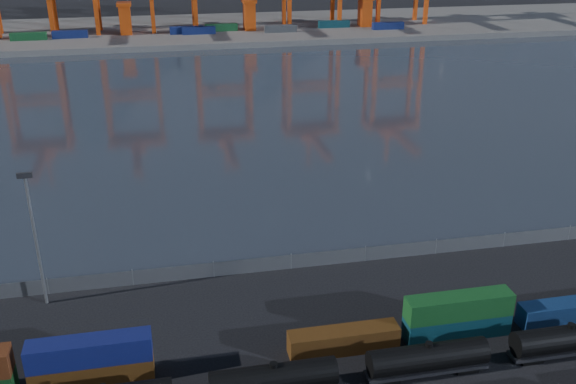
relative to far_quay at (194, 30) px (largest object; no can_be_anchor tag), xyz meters
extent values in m
plane|color=#282F3A|center=(0.00, -105.00, -0.99)|extent=(700.00, 700.00, 0.00)
cube|color=#514F4C|center=(0.00, 0.00, 0.00)|extent=(700.00, 70.00, 2.00)
cube|color=#563211|center=(-23.50, -199.65, 0.27)|extent=(11.76, 2.39, 2.55)
cube|color=navy|center=(-23.50, -199.65, 2.82)|extent=(11.76, 2.39, 2.55)
cube|color=#522F10|center=(1.95, -199.65, 0.27)|extent=(11.76, 2.39, 2.55)
cube|color=#0D3A47|center=(14.68, -199.65, 0.27)|extent=(11.76, 2.39, 2.55)
cube|color=#165520|center=(14.68, -199.65, 2.82)|extent=(11.76, 2.39, 2.55)
cube|color=navy|center=(28.23, -199.65, 0.27)|extent=(11.76, 2.39, 2.55)
cylinder|color=black|center=(-6.51, -205.08, 1.14)|extent=(12.10, 2.70, 2.70)
cylinder|color=black|center=(-6.51, -205.08, 2.63)|extent=(0.74, 0.74, 0.47)
cylinder|color=black|center=(8.99, -205.08, 1.14)|extent=(12.10, 2.70, 2.70)
cylinder|color=black|center=(8.99, -205.08, 2.63)|extent=(0.74, 0.74, 0.47)
cube|color=black|center=(8.99, -205.08, -0.35)|extent=(12.57, 1.86, 0.37)
cube|color=black|center=(4.80, -205.08, -0.72)|extent=(2.33, 1.68, 0.56)
cube|color=black|center=(13.18, -205.08, -0.72)|extent=(2.33, 1.68, 0.56)
cylinder|color=black|center=(24.49, -205.08, 1.14)|extent=(12.10, 2.70, 2.70)
cylinder|color=black|center=(24.49, -205.08, 2.63)|extent=(0.74, 0.74, 0.47)
cube|color=black|center=(24.49, -205.08, -0.35)|extent=(12.57, 1.86, 0.37)
cube|color=black|center=(20.30, -205.08, -0.72)|extent=(2.33, 1.68, 0.56)
cube|color=#595B5E|center=(0.00, -182.00, 0.00)|extent=(160.00, 0.06, 2.00)
cylinder|color=slate|center=(-30.00, -182.00, 0.10)|extent=(0.12, 0.12, 2.20)
cylinder|color=slate|center=(-20.00, -182.00, 0.10)|extent=(0.12, 0.12, 2.20)
cylinder|color=slate|center=(-10.00, -182.00, 0.10)|extent=(0.12, 0.12, 2.20)
cylinder|color=slate|center=(0.00, -182.00, 0.10)|extent=(0.12, 0.12, 2.20)
cylinder|color=slate|center=(10.00, -182.00, 0.10)|extent=(0.12, 0.12, 2.20)
cylinder|color=slate|center=(20.00, -182.00, 0.10)|extent=(0.12, 0.12, 2.20)
cylinder|color=slate|center=(30.00, -182.00, 0.10)|extent=(0.12, 0.12, 2.20)
cylinder|color=slate|center=(40.00, -182.00, 0.10)|extent=(0.12, 0.12, 2.20)
cylinder|color=slate|center=(-30.00, -184.00, 7.00)|extent=(0.36, 0.36, 16.00)
cube|color=black|center=(-30.00, -184.00, 15.30)|extent=(1.60, 0.40, 0.60)
cube|color=navy|center=(0.66, -15.32, 2.30)|extent=(12.00, 2.44, 2.60)
cube|color=navy|center=(71.34, -19.07, 2.30)|extent=(12.00, 2.44, 2.60)
cube|color=navy|center=(-3.64, -13.92, 2.30)|extent=(12.00, 2.44, 2.60)
cube|color=#3F4244|center=(30.38, -17.30, 2.30)|extent=(12.00, 2.44, 2.60)
cube|color=#144C23|center=(-57.75, -15.80, 2.30)|extent=(12.00, 2.44, 2.60)
cube|color=navy|center=(-44.16, -14.47, 2.30)|extent=(12.00, 2.44, 2.60)
cube|color=#144C23|center=(9.34, -10.52, 2.30)|extent=(12.00, 2.44, 2.60)
cube|color=#0C3842|center=(52.41, -11.17, 2.30)|extent=(12.00, 2.44, 2.60)
cube|color=#D5440F|center=(-25.00, -10.00, 6.00)|extent=(4.00, 6.00, 10.00)
cube|color=#D5440F|center=(-25.00, -10.00, 11.50)|extent=(5.00, 7.00, 1.20)
cube|color=#D5440F|center=(20.00, -10.00, 6.00)|extent=(4.00, 6.00, 10.00)
cube|color=#D5440F|center=(20.00, -10.00, 11.50)|extent=(5.00, 7.00, 1.20)
cube|color=#D5440F|center=(65.00, -10.00, 6.00)|extent=(4.00, 6.00, 10.00)
camera|label=1|loc=(-14.86, -252.76, 41.44)|focal=40.00mm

